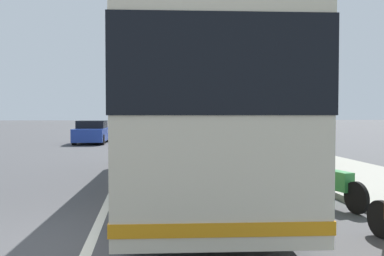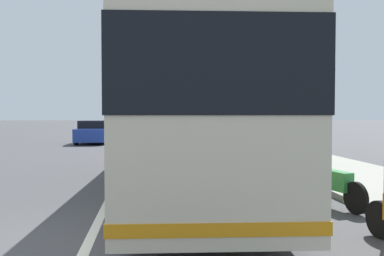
{
  "view_description": "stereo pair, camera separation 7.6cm",
  "coord_description": "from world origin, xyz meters",
  "px_view_note": "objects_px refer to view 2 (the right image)",
  "views": [
    {
      "loc": [
        -6.29,
        -0.81,
        1.9
      ],
      "look_at": [
        4.59,
        -1.99,
        1.52
      ],
      "focal_mm": 40.06,
      "sensor_mm": 36.0,
      "label": 1
    },
    {
      "loc": [
        -6.3,
        -0.88,
        1.9
      ],
      "look_at": [
        4.59,
        -1.99,
        1.52
      ],
      "focal_mm": 40.06,
      "sensor_mm": 36.0,
      "label": 2
    }
  ],
  "objects_px": {
    "car_side_street": "(158,128)",
    "motorcycle_by_tree": "(330,183)",
    "car_oncoming": "(155,126)",
    "car_far_distant": "(94,132)",
    "roadside_tree_mid_block": "(293,72)",
    "coach_bus": "(192,111)",
    "car_behind_bus": "(163,132)"
  },
  "relations": [
    {
      "from": "car_oncoming",
      "to": "roadside_tree_mid_block",
      "type": "xyz_separation_m",
      "value": [
        -26.84,
        -4.65,
        2.75
      ]
    },
    {
      "from": "car_oncoming",
      "to": "car_behind_bus",
      "type": "bearing_deg",
      "value": -175.4
    },
    {
      "from": "car_oncoming",
      "to": "roadside_tree_mid_block",
      "type": "height_order",
      "value": "roadside_tree_mid_block"
    },
    {
      "from": "coach_bus",
      "to": "car_behind_bus",
      "type": "xyz_separation_m",
      "value": [
        16.63,
        0.21,
        -1.27
      ]
    },
    {
      "from": "coach_bus",
      "to": "car_oncoming",
      "type": "distance_m",
      "value": 31.31
    },
    {
      "from": "motorcycle_by_tree",
      "to": "roadside_tree_mid_block",
      "type": "height_order",
      "value": "roadside_tree_mid_block"
    },
    {
      "from": "coach_bus",
      "to": "motorcycle_by_tree",
      "type": "xyz_separation_m",
      "value": [
        -2.52,
        -2.58,
        -1.48
      ]
    },
    {
      "from": "roadside_tree_mid_block",
      "to": "car_far_distant",
      "type": "bearing_deg",
      "value": 35.94
    },
    {
      "from": "car_oncoming",
      "to": "car_side_street",
      "type": "relative_size",
      "value": 0.88
    },
    {
      "from": "car_behind_bus",
      "to": "car_oncoming",
      "type": "xyz_separation_m",
      "value": [
        14.66,
        0.27,
        -0.01
      ]
    },
    {
      "from": "motorcycle_by_tree",
      "to": "car_side_street",
      "type": "distance_m",
      "value": 26.16
    },
    {
      "from": "motorcycle_by_tree",
      "to": "car_behind_bus",
      "type": "distance_m",
      "value": 19.35
    },
    {
      "from": "coach_bus",
      "to": "car_behind_bus",
      "type": "relative_size",
      "value": 3.13
    },
    {
      "from": "car_oncoming",
      "to": "roadside_tree_mid_block",
      "type": "distance_m",
      "value": 27.37
    },
    {
      "from": "car_oncoming",
      "to": "car_far_distant",
      "type": "bearing_deg",
      "value": 168.15
    },
    {
      "from": "car_behind_bus",
      "to": "car_side_street",
      "type": "bearing_deg",
      "value": 2.27
    },
    {
      "from": "car_far_distant",
      "to": "car_side_street",
      "type": "distance_m",
      "value": 8.14
    },
    {
      "from": "car_behind_bus",
      "to": "car_side_street",
      "type": "xyz_separation_m",
      "value": [
        6.84,
        0.18,
        0.01
      ]
    },
    {
      "from": "coach_bus",
      "to": "car_side_street",
      "type": "distance_m",
      "value": 23.51
    },
    {
      "from": "motorcycle_by_tree",
      "to": "car_behind_bus",
      "type": "xyz_separation_m",
      "value": [
        19.15,
        2.78,
        0.21
      ]
    },
    {
      "from": "roadside_tree_mid_block",
      "to": "coach_bus",
      "type": "bearing_deg",
      "value": 136.85
    },
    {
      "from": "car_far_distant",
      "to": "car_side_street",
      "type": "relative_size",
      "value": 0.87
    },
    {
      "from": "coach_bus",
      "to": "car_far_distant",
      "type": "height_order",
      "value": "coach_bus"
    },
    {
      "from": "car_side_street",
      "to": "roadside_tree_mid_block",
      "type": "relative_size",
      "value": 0.94
    },
    {
      "from": "car_oncoming",
      "to": "roadside_tree_mid_block",
      "type": "bearing_deg",
      "value": -166.64
    },
    {
      "from": "coach_bus",
      "to": "roadside_tree_mid_block",
      "type": "distance_m",
      "value": 6.27
    },
    {
      "from": "car_side_street",
      "to": "motorcycle_by_tree",
      "type": "bearing_deg",
      "value": -169.92
    },
    {
      "from": "coach_bus",
      "to": "motorcycle_by_tree",
      "type": "relative_size",
      "value": 6.17
    },
    {
      "from": "car_oncoming",
      "to": "car_side_street",
      "type": "distance_m",
      "value": 7.81
    },
    {
      "from": "car_behind_bus",
      "to": "roadside_tree_mid_block",
      "type": "relative_size",
      "value": 0.82
    },
    {
      "from": "car_far_distant",
      "to": "car_side_street",
      "type": "bearing_deg",
      "value": 150.87
    },
    {
      "from": "motorcycle_by_tree",
      "to": "coach_bus",
      "type": "bearing_deg",
      "value": 31.74
    }
  ]
}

